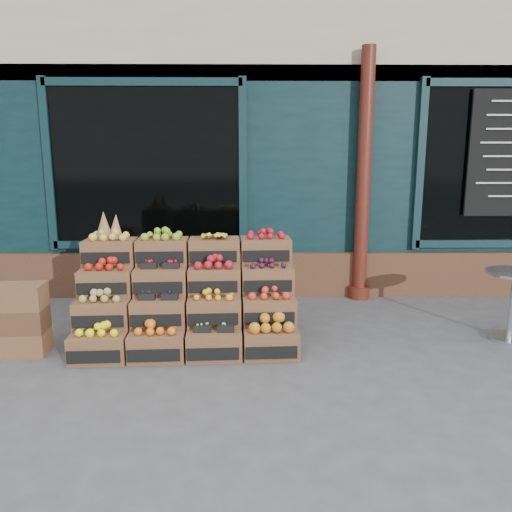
{
  "coord_description": "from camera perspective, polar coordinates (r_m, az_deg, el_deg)",
  "views": [
    {
      "loc": [
        -0.27,
        -4.39,
        1.88
      ],
      "look_at": [
        -0.2,
        0.7,
        0.85
      ],
      "focal_mm": 35.0,
      "sensor_mm": 36.0,
      "label": 1
    }
  ],
  "objects": [
    {
      "name": "spare_crates",
      "position": [
        5.28,
        -25.26,
        -6.6
      ],
      "size": [
        0.48,
        0.35,
        0.69
      ],
      "rotation": [
        0.0,
        0.0,
        0.07
      ],
      "color": "brown",
      "rests_on": "ground"
    },
    {
      "name": "shopkeeper",
      "position": [
        7.38,
        -13.04,
        5.1
      ],
      "size": [
        0.84,
        0.58,
        2.21
      ],
      "primitive_type": "imported",
      "rotation": [
        0.0,
        0.0,
        3.07
      ],
      "color": "#164E24",
      "rests_on": "ground"
    },
    {
      "name": "ground",
      "position": [
        4.79,
        2.56,
        -11.71
      ],
      "size": [
        60.0,
        60.0,
        0.0
      ],
      "primitive_type": "plane",
      "color": "#4A4A4D",
      "rests_on": "ground"
    },
    {
      "name": "shop_facade",
      "position": [
        9.52,
        0.89,
        14.54
      ],
      "size": [
        12.0,
        6.24,
        4.8
      ],
      "color": "black",
      "rests_on": "ground"
    },
    {
      "name": "crate_display",
      "position": [
        5.13,
        -7.8,
        -5.29
      ],
      "size": [
        2.17,
        1.13,
        1.33
      ],
      "rotation": [
        0.0,
        0.0,
        0.05
      ],
      "color": "brown",
      "rests_on": "ground"
    }
  ]
}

